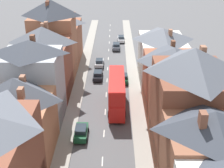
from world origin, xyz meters
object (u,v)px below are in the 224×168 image
Objects in this scene: car_near_blue at (98,75)px; car_parked_left_a at (99,63)px; double_decker_bus_lead at (117,92)px; car_near_silver at (116,46)px; car_far_grey at (81,132)px; car_parked_right_b at (121,39)px; car_mid_black at (123,78)px.

car_parked_left_a is at bearing 90.00° from car_near_blue.
double_decker_bus_lead is 29.13m from car_near_silver.
double_decker_bus_lead is at bearing 59.53° from car_far_grey.
car_mid_black is at bearing -90.00° from car_parked_right_b.
car_near_silver is at bearing 93.87° from car_mid_black.
car_mid_black is (4.90, -8.03, 0.01)m from car_parked_left_a.
car_near_silver is at bearing 89.98° from double_decker_bus_lead.
car_far_grey is at bearing -120.47° from double_decker_bus_lead.
double_decker_bus_lead is 12.08m from car_near_blue.
car_far_grey reaches higher than car_near_blue.
car_far_grey is (-4.89, -8.31, -1.97)m from double_decker_bus_lead.
car_near_silver reaches higher than car_near_blue.
car_parked_right_b is at bearing 78.49° from car_near_silver.
car_parked_left_a is 0.93× the size of car_parked_right_b.
car_near_blue is 19.72m from car_far_grey.
car_near_blue is at bearing 162.90° from car_mid_black.
car_mid_black is at bearing 71.16° from car_far_grey.
car_far_grey is at bearing -97.47° from car_near_silver.
car_parked_right_b is (4.90, 17.56, -0.01)m from car_parked_left_a.
car_near_silver is (0.01, 29.07, -1.99)m from double_decker_bus_lead.
double_decker_bus_lead is 9.85m from car_far_grey.
double_decker_bus_lead is 18.35m from car_parked_left_a.
car_near_silver is 1.11× the size of car_parked_left_a.
car_near_blue is 18.07m from car_near_silver.
double_decker_bus_lead is 2.40× the size of car_near_silver.
car_near_blue is 1.16× the size of car_mid_black.
car_far_grey reaches higher than car_parked_left_a.
double_decker_bus_lead is 2.46× the size of car_parked_right_b.
car_mid_black is 0.93× the size of car_far_grey.
car_near_blue is at bearing 86.22° from car_far_grey.
car_parked_left_a is 0.99× the size of car_far_grey.
car_near_blue is 0.99× the size of car_near_silver.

